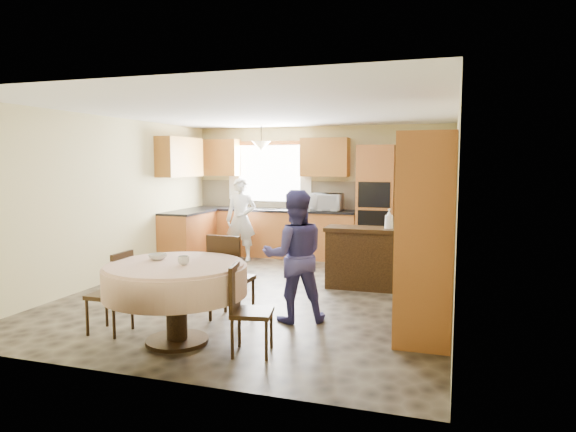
# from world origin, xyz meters

# --- Properties ---
(floor) EXTENTS (5.00, 6.00, 0.01)m
(floor) POSITION_xyz_m (0.00, 0.00, 0.00)
(floor) COLOR brown
(floor) RESTS_ON ground
(ceiling) EXTENTS (5.00, 6.00, 0.01)m
(ceiling) POSITION_xyz_m (0.00, 0.00, 2.50)
(ceiling) COLOR white
(ceiling) RESTS_ON wall_back
(wall_back) EXTENTS (5.00, 0.02, 2.50)m
(wall_back) POSITION_xyz_m (0.00, 3.00, 1.25)
(wall_back) COLOR #CBC082
(wall_back) RESTS_ON floor
(wall_front) EXTENTS (5.00, 0.02, 2.50)m
(wall_front) POSITION_xyz_m (0.00, -3.00, 1.25)
(wall_front) COLOR #CBC082
(wall_front) RESTS_ON floor
(wall_left) EXTENTS (0.02, 6.00, 2.50)m
(wall_left) POSITION_xyz_m (-2.50, 0.00, 1.25)
(wall_left) COLOR #CBC082
(wall_left) RESTS_ON floor
(wall_right) EXTENTS (0.02, 6.00, 2.50)m
(wall_right) POSITION_xyz_m (2.50, 0.00, 1.25)
(wall_right) COLOR #CBC082
(wall_right) RESTS_ON floor
(window) EXTENTS (1.40, 0.03, 1.10)m
(window) POSITION_xyz_m (-1.00, 2.98, 1.60)
(window) COLOR white
(window) RESTS_ON wall_back
(curtain_left) EXTENTS (0.22, 0.02, 1.15)m
(curtain_left) POSITION_xyz_m (-1.75, 2.93, 1.65)
(curtain_left) COLOR white
(curtain_left) RESTS_ON wall_back
(curtain_right) EXTENTS (0.22, 0.02, 1.15)m
(curtain_right) POSITION_xyz_m (-0.25, 2.93, 1.65)
(curtain_right) COLOR white
(curtain_right) RESTS_ON wall_back
(base_cab_back) EXTENTS (3.30, 0.60, 0.88)m
(base_cab_back) POSITION_xyz_m (-0.85, 2.70, 0.44)
(base_cab_back) COLOR #C57534
(base_cab_back) RESTS_ON floor
(counter_back) EXTENTS (3.30, 0.64, 0.04)m
(counter_back) POSITION_xyz_m (-0.85, 2.70, 0.90)
(counter_back) COLOR black
(counter_back) RESTS_ON base_cab_back
(base_cab_left) EXTENTS (0.60, 1.20, 0.88)m
(base_cab_left) POSITION_xyz_m (-2.20, 1.80, 0.44)
(base_cab_left) COLOR #C57534
(base_cab_left) RESTS_ON floor
(counter_left) EXTENTS (0.64, 1.20, 0.04)m
(counter_left) POSITION_xyz_m (-2.20, 1.80, 0.90)
(counter_left) COLOR black
(counter_left) RESTS_ON base_cab_left
(backsplash) EXTENTS (3.30, 0.02, 0.55)m
(backsplash) POSITION_xyz_m (-0.85, 2.99, 1.18)
(backsplash) COLOR tan
(backsplash) RESTS_ON wall_back
(wall_cab_left) EXTENTS (0.85, 0.33, 0.72)m
(wall_cab_left) POSITION_xyz_m (-2.05, 2.83, 1.91)
(wall_cab_left) COLOR #B97F2E
(wall_cab_left) RESTS_ON wall_back
(wall_cab_right) EXTENTS (0.90, 0.33, 0.72)m
(wall_cab_right) POSITION_xyz_m (0.15, 2.83, 1.91)
(wall_cab_right) COLOR #B97F2E
(wall_cab_right) RESTS_ON wall_back
(wall_cab_side) EXTENTS (0.33, 1.20, 0.72)m
(wall_cab_side) POSITION_xyz_m (-2.33, 1.80, 1.91)
(wall_cab_side) COLOR #B97F2E
(wall_cab_side) RESTS_ON wall_left
(oven_tower) EXTENTS (0.66, 0.62, 2.12)m
(oven_tower) POSITION_xyz_m (1.15, 2.69, 1.06)
(oven_tower) COLOR #C57534
(oven_tower) RESTS_ON floor
(oven_upper) EXTENTS (0.56, 0.01, 0.45)m
(oven_upper) POSITION_xyz_m (1.15, 2.38, 1.25)
(oven_upper) COLOR black
(oven_upper) RESTS_ON oven_tower
(oven_lower) EXTENTS (0.56, 0.01, 0.45)m
(oven_lower) POSITION_xyz_m (1.15, 2.38, 0.75)
(oven_lower) COLOR black
(oven_lower) RESTS_ON oven_tower
(pendant) EXTENTS (0.36, 0.36, 0.18)m
(pendant) POSITION_xyz_m (-1.00, 2.50, 2.12)
(pendant) COLOR beige
(pendant) RESTS_ON ceiling
(sideboard) EXTENTS (1.17, 0.49, 0.83)m
(sideboard) POSITION_xyz_m (1.30, 0.67, 0.42)
(sideboard) COLOR #34210E
(sideboard) RESTS_ON floor
(space_heater) EXTENTS (0.43, 0.33, 0.53)m
(space_heater) POSITION_xyz_m (1.67, 1.14, 0.27)
(space_heater) COLOR black
(space_heater) RESTS_ON floor
(cupboard) EXTENTS (0.55, 1.11, 2.11)m
(cupboard) POSITION_xyz_m (2.22, -1.15, 1.06)
(cupboard) COLOR #C57534
(cupboard) RESTS_ON floor
(dining_table) EXTENTS (1.42, 1.42, 0.81)m
(dining_table) POSITION_xyz_m (-0.15, -2.16, 0.63)
(dining_table) COLOR #34210E
(dining_table) RESTS_ON floor
(chair_left) EXTENTS (0.39, 0.39, 0.88)m
(chair_left) POSITION_xyz_m (-0.91, -2.10, 0.49)
(chair_left) COLOR #34210E
(chair_left) RESTS_ON floor
(chair_back) EXTENTS (0.46, 0.46, 1.00)m
(chair_back) POSITION_xyz_m (0.04, -1.32, 0.55)
(chair_back) COLOR #34210E
(chair_back) RESTS_ON floor
(chair_right) EXTENTS (0.44, 0.44, 0.86)m
(chair_right) POSITION_xyz_m (0.62, -2.22, 0.47)
(chair_right) COLOR #34210E
(chair_right) RESTS_ON floor
(framed_picture) EXTENTS (0.06, 0.56, 0.46)m
(framed_picture) POSITION_xyz_m (2.47, 1.26, 1.75)
(framed_picture) COLOR gold
(framed_picture) RESTS_ON wall_right
(microwave) EXTENTS (0.58, 0.39, 0.32)m
(microwave) POSITION_xyz_m (0.23, 2.65, 1.08)
(microwave) COLOR silver
(microwave) RESTS_ON counter_back
(person_sink) EXTENTS (0.61, 0.46, 1.53)m
(person_sink) POSITION_xyz_m (-1.24, 2.07, 0.77)
(person_sink) COLOR silver
(person_sink) RESTS_ON floor
(person_dining) EXTENTS (0.90, 0.82, 1.51)m
(person_dining) POSITION_xyz_m (0.77, -1.10, 0.75)
(person_dining) COLOR #3F3D85
(person_dining) RESTS_ON floor
(bowl_sideboard) EXTENTS (0.23, 0.23, 0.05)m
(bowl_sideboard) POSITION_xyz_m (1.11, 0.67, 0.86)
(bowl_sideboard) COLOR #B2B2B2
(bowl_sideboard) RESTS_ON sideboard
(bottle_sideboard) EXTENTS (0.15, 0.15, 0.34)m
(bottle_sideboard) POSITION_xyz_m (1.62, 0.67, 1.00)
(bottle_sideboard) COLOR silver
(bottle_sideboard) RESTS_ON sideboard
(cup_table) EXTENTS (0.15, 0.15, 0.09)m
(cup_table) POSITION_xyz_m (-0.03, -2.20, 0.86)
(cup_table) COLOR #B2B2B2
(cup_table) RESTS_ON dining_table
(bowl_table) EXTENTS (0.22, 0.22, 0.06)m
(bowl_table) POSITION_xyz_m (-0.42, -2.04, 0.84)
(bowl_table) COLOR #B2B2B2
(bowl_table) RESTS_ON dining_table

